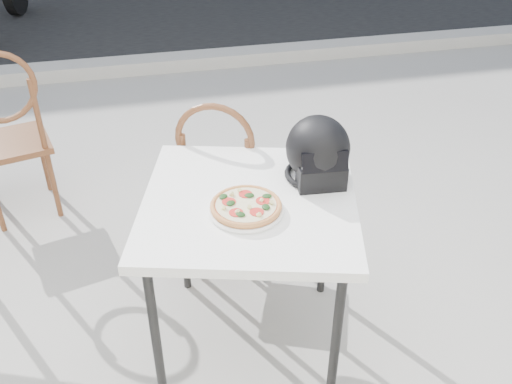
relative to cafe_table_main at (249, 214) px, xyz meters
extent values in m
plane|color=#9E9B96|center=(-0.10, 0.46, -0.72)|extent=(80.00, 80.00, 0.00)
cube|color=#A9A69E|center=(-0.10, 3.46, -0.66)|extent=(30.00, 0.25, 0.12)
cube|color=white|center=(0.00, 0.00, 0.05)|extent=(1.02, 1.02, 0.04)
cylinder|color=black|center=(-0.42, -0.24, -0.34)|extent=(0.05, 0.05, 0.74)
cylinder|color=black|center=(0.24, -0.42, -0.34)|extent=(0.05, 0.05, 0.74)
cylinder|color=black|center=(-0.24, 0.42, -0.34)|extent=(0.05, 0.05, 0.74)
cylinder|color=black|center=(0.42, 0.24, -0.34)|extent=(0.05, 0.05, 0.74)
cylinder|color=white|center=(-0.03, -0.08, 0.08)|extent=(0.35, 0.35, 0.01)
torus|color=white|center=(-0.03, -0.08, 0.08)|extent=(0.36, 0.36, 0.01)
cylinder|color=#C88349|center=(-0.03, -0.08, 0.09)|extent=(0.29, 0.29, 0.01)
torus|color=#C88349|center=(-0.03, -0.08, 0.10)|extent=(0.29, 0.29, 0.02)
cylinder|color=red|center=(-0.03, -0.08, 0.10)|extent=(0.26, 0.26, 0.00)
cylinder|color=beige|center=(-0.03, -0.08, 0.10)|extent=(0.25, 0.25, 0.00)
cylinder|color=red|center=(0.04, -0.07, 0.11)|extent=(0.06, 0.06, 0.00)
cylinder|color=red|center=(-0.02, -0.01, 0.11)|extent=(0.06, 0.06, 0.00)
cylinder|color=red|center=(-0.09, -0.05, 0.11)|extent=(0.06, 0.06, 0.00)
cylinder|color=red|center=(-0.08, -0.13, 0.11)|extent=(0.06, 0.06, 0.00)
cylinder|color=red|center=(0.00, -0.14, 0.11)|extent=(0.06, 0.06, 0.00)
ellipsoid|color=#173914|center=(-0.01, -0.03, 0.11)|extent=(0.04, 0.03, 0.01)
ellipsoid|color=#173914|center=(-0.08, -0.06, 0.11)|extent=(0.05, 0.05, 0.01)
ellipsoid|color=#173914|center=(0.04, -0.12, 0.11)|extent=(0.03, 0.04, 0.01)
ellipsoid|color=#173914|center=(-0.06, -0.14, 0.11)|extent=(0.05, 0.05, 0.01)
ellipsoid|color=#173914|center=(0.06, -0.05, 0.11)|extent=(0.04, 0.03, 0.01)
ellipsoid|color=#173914|center=(-0.10, -0.02, 0.11)|extent=(0.05, 0.05, 0.01)
cylinder|color=#F6EC96|center=(-0.02, -0.11, 0.11)|extent=(0.02, 0.02, 0.02)
cylinder|color=#F6EC96|center=(-0.07, -0.01, 0.11)|extent=(0.02, 0.02, 0.02)
cylinder|color=#F6EC96|center=(0.03, -0.08, 0.11)|extent=(0.02, 0.02, 0.02)
cylinder|color=#F6EC96|center=(-0.04, 0.01, 0.11)|extent=(0.02, 0.02, 0.02)
cylinder|color=#F6EC96|center=(0.00, -0.16, 0.11)|extent=(0.02, 0.02, 0.02)
cylinder|color=#F6EC96|center=(-0.12, -0.09, 0.11)|extent=(0.02, 0.02, 0.02)
cylinder|color=#F6EC96|center=(0.06, -0.10, 0.11)|extent=(0.02, 0.02, 0.02)
cylinder|color=#F6EC96|center=(-0.07, -0.13, 0.11)|extent=(0.02, 0.02, 0.02)
ellipsoid|color=black|center=(0.30, 0.10, 0.20)|extent=(0.28, 0.29, 0.27)
cube|color=black|center=(0.30, 0.02, 0.12)|extent=(0.20, 0.11, 0.11)
torus|color=black|center=(0.30, 0.10, 0.09)|extent=(0.28, 0.28, 0.02)
cube|color=black|center=(0.29, -0.02, 0.21)|extent=(0.18, 0.05, 0.08)
cube|color=brown|center=(0.00, 0.62, -0.29)|extent=(0.49, 0.49, 0.03)
cylinder|color=brown|center=(0.20, 0.70, -0.51)|extent=(0.04, 0.04, 0.42)
cylinder|color=brown|center=(-0.08, 0.81, -0.51)|extent=(0.04, 0.04, 0.42)
cylinder|color=brown|center=(0.09, 0.42, -0.51)|extent=(0.04, 0.04, 0.42)
cylinder|color=brown|center=(-0.19, 0.53, -0.51)|extent=(0.04, 0.04, 0.42)
cylinder|color=brown|center=(0.08, 0.41, -0.09)|extent=(0.04, 0.04, 0.40)
cylinder|color=brown|center=(-0.20, 0.52, -0.09)|extent=(0.04, 0.04, 0.40)
torus|color=brown|center=(-0.06, 0.47, 0.09)|extent=(0.35, 0.17, 0.37)
cube|color=brown|center=(-1.11, 1.33, -0.26)|extent=(0.49, 0.49, 0.04)
cylinder|color=brown|center=(-0.99, 1.53, -0.49)|extent=(0.04, 0.04, 0.45)
cylinder|color=brown|center=(-0.91, 1.21, -0.49)|extent=(0.04, 0.04, 0.45)
cylinder|color=brown|center=(-0.91, 1.20, -0.05)|extent=(0.04, 0.04, 0.43)
camera|label=1|loc=(-0.39, -1.78, 1.32)|focal=40.00mm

